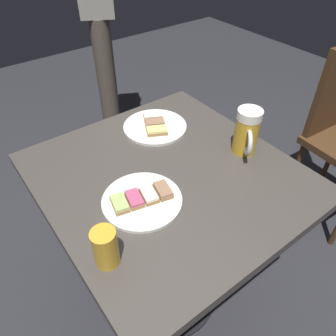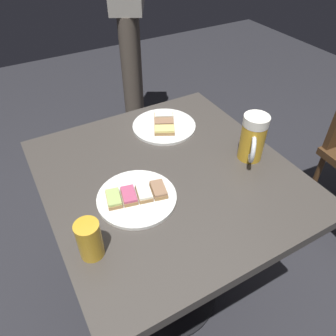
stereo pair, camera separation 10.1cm
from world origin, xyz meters
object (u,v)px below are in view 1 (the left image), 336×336
(plate_near, at_px, (142,199))
(plate_far, at_px, (155,126))
(beer_mug, at_px, (247,132))
(beer_glass_small, at_px, (105,247))

(plate_near, relative_size, plate_far, 0.98)
(plate_near, height_order, plate_far, same)
(plate_near, bearing_deg, beer_mug, -1.59)
(plate_far, bearing_deg, beer_glass_small, -136.48)
(beer_mug, distance_m, beer_glass_small, 0.59)
(beer_mug, relative_size, beer_glass_small, 1.48)
(plate_near, distance_m, beer_mug, 0.41)
(plate_far, height_order, beer_mug, beer_mug)
(beer_mug, height_order, beer_glass_small, beer_mug)
(beer_glass_small, bearing_deg, plate_near, 33.13)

